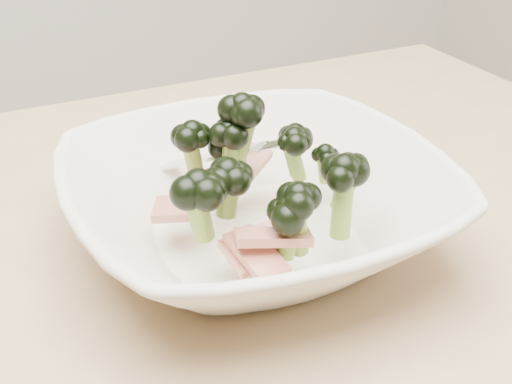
% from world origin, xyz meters
% --- Properties ---
extents(dining_table, '(1.20, 0.80, 0.75)m').
position_xyz_m(dining_table, '(0.00, 0.00, 0.65)').
color(dining_table, tan).
rests_on(dining_table, ground).
extents(broccoli_dish, '(0.32, 0.32, 0.13)m').
position_xyz_m(broccoli_dish, '(0.12, 0.00, 0.79)').
color(broccoli_dish, beige).
rests_on(broccoli_dish, dining_table).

